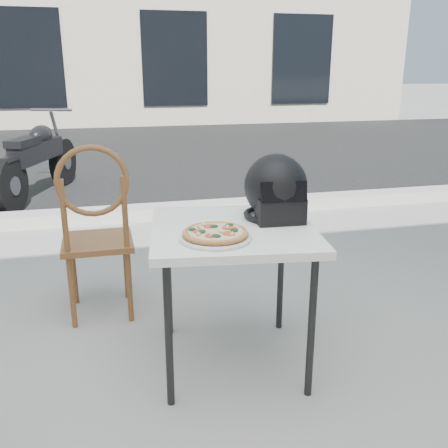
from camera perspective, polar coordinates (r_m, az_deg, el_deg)
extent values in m
plane|color=#999791|center=(2.22, -7.31, -22.05)|extent=(80.00, 80.00, 0.00)
cube|color=black|center=(8.82, -12.62, 7.87)|extent=(30.00, 8.00, 0.00)
cube|color=#ADACA2|center=(4.90, -11.40, 1.16)|extent=(30.00, 0.25, 0.12)
cube|color=black|center=(12.78, -21.61, 17.16)|extent=(1.60, 0.08, 2.20)
cube|color=black|center=(12.82, -5.63, 18.23)|extent=(1.60, 0.08, 2.20)
cube|color=black|center=(13.69, 8.89, 18.05)|extent=(1.60, 0.08, 2.20)
cube|color=white|center=(2.30, 0.99, -0.75)|extent=(0.83, 0.83, 0.04)
cylinder|color=black|center=(2.15, -6.34, -12.58)|extent=(0.04, 0.04, 0.67)
cylinder|color=black|center=(2.22, 9.97, -11.61)|extent=(0.04, 0.04, 0.67)
cylinder|color=black|center=(2.69, -6.38, -6.08)|extent=(0.04, 0.04, 0.67)
cylinder|color=black|center=(2.76, 6.50, -5.52)|extent=(0.04, 0.04, 0.67)
cylinder|color=silver|center=(2.12, -0.99, -1.62)|extent=(0.32, 0.32, 0.01)
torus|color=silver|center=(2.12, -1.00, -1.47)|extent=(0.33, 0.33, 0.02)
cylinder|color=#C28847|center=(2.12, -1.00, -1.12)|extent=(0.33, 0.33, 0.01)
torus|color=#C28847|center=(2.11, -1.00, -0.97)|extent=(0.34, 0.34, 0.02)
cylinder|color=red|center=(2.11, -1.00, -0.94)|extent=(0.29, 0.29, 0.00)
cylinder|color=beige|center=(2.11, -1.00, -0.87)|extent=(0.29, 0.29, 0.00)
cylinder|color=#C23D22|center=(2.15, 0.46, -0.43)|extent=(0.07, 0.07, 0.00)
cylinder|color=#C23D22|center=(2.17, -1.65, -0.25)|extent=(0.07, 0.07, 0.00)
cylinder|color=#C23D22|center=(2.11, -2.83, -0.84)|extent=(0.07, 0.07, 0.00)
cylinder|color=#C23D22|center=(2.05, -1.45, -1.34)|extent=(0.07, 0.07, 0.00)
cylinder|color=#C23D22|center=(2.08, 0.56, -1.08)|extent=(0.07, 0.07, 0.00)
ellipsoid|color=#153A19|center=(2.16, -1.17, -0.25)|extent=(0.04, 0.04, 0.01)
ellipsoid|color=#153A19|center=(2.10, -2.54, -0.87)|extent=(0.05, 0.05, 0.01)
ellipsoid|color=#153A19|center=(2.11, 1.17, -0.69)|extent=(0.04, 0.05, 0.01)
ellipsoid|color=#153A19|center=(2.04, -0.89, -1.36)|extent=(0.05, 0.04, 0.01)
ellipsoid|color=#153A19|center=(2.18, 0.60, -0.11)|extent=(0.05, 0.04, 0.01)
ellipsoid|color=#153A19|center=(2.13, -3.68, -0.60)|extent=(0.04, 0.05, 0.01)
cylinder|color=#DFCD88|center=(2.09, -0.41, -0.82)|extent=(0.02, 0.02, 0.02)
cylinder|color=#DFCD88|center=(2.15, -2.96, -0.33)|extent=(0.02, 0.02, 0.02)
cylinder|color=#DFCD88|center=(2.15, 0.39, -0.33)|extent=(0.03, 0.03, 0.02)
cylinder|color=#DFCD88|center=(2.18, -2.41, -0.03)|extent=(0.02, 0.02, 0.02)
cylinder|color=#DFCD88|center=(2.06, 0.98, -1.12)|extent=(0.02, 0.02, 0.02)
cylinder|color=#DFCD88|center=(2.06, -2.94, -1.14)|extent=(0.03, 0.03, 0.02)
cylinder|color=#DFCD88|center=(2.14, 1.43, -0.35)|extent=(0.02, 0.02, 0.02)
cylinder|color=#DFCD88|center=(2.05, -1.31, -1.21)|extent=(0.02, 0.02, 0.02)
ellipsoid|color=black|center=(2.40, 5.93, 4.31)|extent=(0.32, 0.33, 0.31)
cube|color=black|center=(2.34, 6.49, 1.51)|extent=(0.23, 0.12, 0.12)
torus|color=black|center=(2.44, 5.82, 1.11)|extent=(0.32, 0.32, 0.03)
cube|color=black|center=(2.28, 6.87, 3.67)|extent=(0.21, 0.05, 0.10)
cube|color=brown|center=(2.97, -14.24, -2.00)|extent=(0.40, 0.40, 0.03)
cylinder|color=brown|center=(3.20, -11.13, -4.71)|extent=(0.03, 0.03, 0.43)
cylinder|color=brown|center=(3.20, -16.78, -5.12)|extent=(0.03, 0.03, 0.43)
cylinder|color=brown|center=(2.91, -10.76, -7.00)|extent=(0.03, 0.03, 0.43)
cylinder|color=brown|center=(2.91, -17.00, -7.44)|extent=(0.03, 0.03, 0.43)
cylinder|color=brown|center=(2.75, -11.25, 1.17)|extent=(0.03, 0.03, 0.41)
cylinder|color=brown|center=(2.75, -17.80, 0.70)|extent=(0.03, 0.03, 0.41)
torus|color=brown|center=(2.70, -14.83, 4.74)|extent=(0.39, 0.03, 0.39)
cylinder|color=black|center=(6.56, -17.92, 6.78)|extent=(0.29, 0.58, 0.57)
cylinder|color=gray|center=(6.56, -17.92, 6.78)|extent=(0.19, 0.22, 0.19)
cylinder|color=black|center=(5.39, -23.31, 4.02)|extent=(0.29, 0.58, 0.57)
cylinder|color=gray|center=(5.39, -23.31, 4.02)|extent=(0.19, 0.22, 0.19)
cube|color=black|center=(5.93, -20.59, 7.79)|extent=(0.48, 1.00, 0.21)
ellipsoid|color=black|center=(6.03, -20.18, 9.54)|extent=(0.33, 0.44, 0.21)
cube|color=black|center=(5.65, -21.98, 8.69)|extent=(0.33, 0.51, 0.08)
cylinder|color=gray|center=(6.45, -18.43, 9.30)|extent=(0.14, 0.30, 0.68)
cylinder|color=gray|center=(6.31, -19.14, 12.22)|extent=(0.48, 0.19, 0.03)
cube|color=black|center=(5.35, -23.55, 6.83)|extent=(0.19, 0.24, 0.05)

